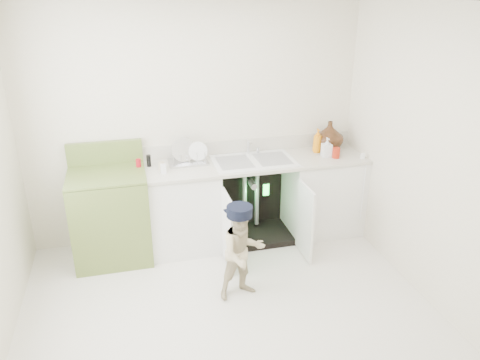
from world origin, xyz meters
The scene contains 5 objects.
ground centered at (0.00, 0.00, 0.00)m, with size 3.50×3.50×0.00m, color beige.
room_shell centered at (0.00, 0.00, 1.25)m, with size 6.00×5.50×1.26m.
counter_run centered at (0.58, 1.21, 0.47)m, with size 2.44×1.02×1.22m.
avocado_stove centered at (-0.94, 1.18, 0.47)m, with size 0.74×0.65×1.15m.
repair_worker centered at (0.17, 0.22, 0.45)m, with size 0.68×0.85×0.89m.
Camera 1 is at (-0.72, -3.18, 2.61)m, focal length 35.00 mm.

